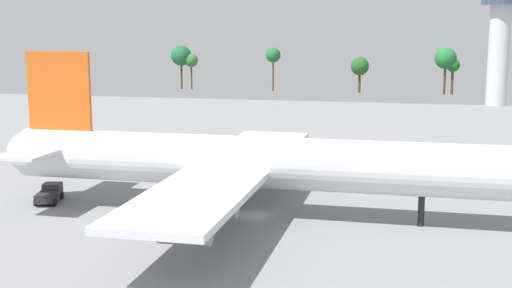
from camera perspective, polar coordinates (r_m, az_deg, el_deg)
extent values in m
plane|color=gray|center=(77.61, 0.00, -6.05)|extent=(249.82, 249.82, 0.00)
cylinder|color=silver|center=(76.16, 0.00, -1.53)|extent=(57.14, 5.81, 5.81)
sphere|color=silver|center=(87.04, -18.65, -0.63)|extent=(4.94, 4.94, 4.94)
cube|color=#D85919|center=(83.76, -16.26, 4.32)|extent=(8.00, 0.50, 9.29)
cube|color=silver|center=(81.21, -18.33, -0.70)|extent=(5.14, 8.71, 0.36)
cube|color=silver|center=(89.17, -15.25, 0.34)|extent=(5.14, 8.71, 0.36)
cube|color=silver|center=(64.00, -5.32, -4.54)|extent=(9.71, 24.40, 0.70)
cube|color=silver|center=(90.30, 0.22, -0.32)|extent=(9.71, 24.40, 0.70)
cylinder|color=gray|center=(67.47, -3.52, -5.15)|extent=(4.65, 2.44, 2.44)
cylinder|color=gray|center=(59.21, -6.01, -7.30)|extent=(4.65, 2.44, 2.44)
cylinder|color=gray|center=(86.87, 0.33, -1.78)|extent=(4.65, 2.44, 2.44)
cylinder|color=gray|center=(95.54, 1.52, -0.73)|extent=(4.65, 2.44, 2.44)
cylinder|color=black|center=(75.34, 13.74, -5.50)|extent=(0.70, 0.70, 3.32)
cylinder|color=black|center=(74.87, -2.69, -5.33)|extent=(0.70, 0.70, 3.32)
cylinder|color=black|center=(80.84, -1.47, -4.19)|extent=(0.70, 0.70, 3.32)
cube|color=#333338|center=(88.34, -16.77, -3.69)|extent=(2.56, 2.42, 1.60)
cube|color=#232328|center=(85.96, -17.23, -4.28)|extent=(2.87, 3.70, 1.00)
cylinder|color=black|center=(88.20, -16.02, -4.21)|extent=(0.49, 0.93, 0.89)
cylinder|color=black|center=(88.83, -17.47, -4.18)|extent=(0.49, 0.93, 0.89)
cylinder|color=black|center=(85.16, -16.58, -4.72)|extent=(0.49, 0.93, 0.89)
cylinder|color=black|center=(85.82, -18.08, -4.69)|extent=(0.49, 0.93, 0.89)
cylinder|color=silver|center=(200.38, 19.75, 7.05)|extent=(5.67, 5.67, 27.75)
cylinder|color=#51381E|center=(242.33, -6.29, 5.77)|extent=(0.74, 0.74, 9.67)
sphere|color=#206137|center=(241.96, -6.32, 7.42)|extent=(7.15, 7.15, 7.15)
cylinder|color=#51381E|center=(241.16, -5.46, 5.65)|extent=(0.56, 0.56, 8.73)
sphere|color=#327431|center=(240.83, -5.48, 7.03)|extent=(4.76, 4.76, 4.76)
cylinder|color=#51381E|center=(233.48, 1.45, 5.81)|extent=(0.56, 0.56, 10.75)
sphere|color=#21672F|center=(233.12, 1.46, 7.51)|extent=(5.11, 5.11, 5.11)
cylinder|color=#51381E|center=(229.56, 8.70, 5.17)|extent=(0.88, 0.88, 7.01)
sphere|color=#265620|center=(229.21, 8.74, 6.50)|extent=(6.08, 6.08, 6.08)
cylinder|color=#51381E|center=(229.05, 15.60, 5.25)|extent=(0.79, 0.79, 9.66)
sphere|color=#227134|center=(228.66, 15.68, 6.98)|extent=(6.97, 6.97, 6.97)
cylinder|color=#51381E|center=(229.22, 16.19, 5.04)|extent=(0.89, 0.89, 8.19)
sphere|color=#1F651E|center=(228.88, 16.26, 6.39)|extent=(4.40, 4.40, 4.40)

